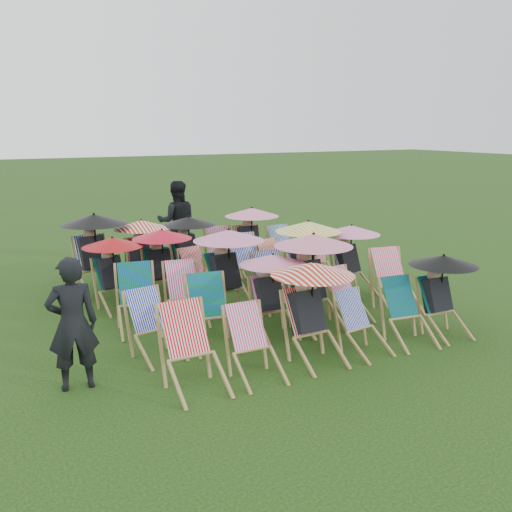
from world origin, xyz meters
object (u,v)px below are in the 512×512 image
deckchair_29 (286,248)px  person_left (72,324)px  deckchair_0 (194,350)px  person_rear (177,222)px  deckchair_5 (443,294)px

deckchair_29 → person_left: (-5.17, -3.88, 0.35)m
deckchair_0 → person_rear: size_ratio=0.53×
deckchair_0 → deckchair_5: 3.94m
deckchair_0 → deckchair_5: deckchair_5 is taller
deckchair_29 → person_left: size_ratio=0.56×
deckchair_5 → person_rear: (-1.84, 6.27, 0.30)m
deckchair_0 → deckchair_29: bearing=47.9°
deckchair_5 → person_left: (-5.15, 0.69, 0.18)m
deckchair_0 → person_left: size_ratio=0.61×
person_left → deckchair_5: bearing=176.8°
person_rear → deckchair_5: bearing=123.7°
deckchair_0 → person_rear: bearing=70.3°
person_rear → person_left: bearing=76.6°
deckchair_0 → person_left: 1.43m
deckchair_29 → person_left: bearing=-143.4°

